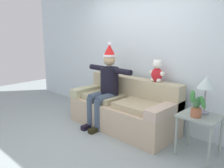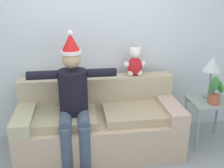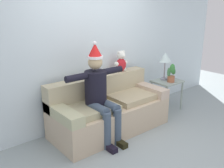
{
  "view_description": "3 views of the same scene",
  "coord_description": "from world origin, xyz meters",
  "px_view_note": "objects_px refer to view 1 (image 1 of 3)",
  "views": [
    {
      "loc": [
        2.69,
        -2.09,
        1.76
      ],
      "look_at": [
        -0.08,
        0.8,
        0.84
      ],
      "focal_mm": 37.71,
      "sensor_mm": 36.0,
      "label": 1
    },
    {
      "loc": [
        -0.27,
        -1.97,
        1.99
      ],
      "look_at": [
        0.15,
        0.97,
        0.91
      ],
      "focal_mm": 42.67,
      "sensor_mm": 36.0,
      "label": 2
    },
    {
      "loc": [
        -2.48,
        -2.08,
        2.05
      ],
      "look_at": [
        -0.06,
        0.88,
        0.86
      ],
      "focal_mm": 40.8,
      "sensor_mm": 36.0,
      "label": 3
    }
  ],
  "objects_px": {
    "table_lamp": "(206,84)",
    "potted_plant": "(197,106)",
    "couch": "(124,108)",
    "side_table": "(200,122)",
    "teddy_bear": "(157,72)",
    "person_seated": "(106,84)"
  },
  "relations": [
    {
      "from": "couch",
      "to": "person_seated",
      "type": "xyz_separation_m",
      "value": [
        -0.31,
        -0.17,
        0.44
      ]
    },
    {
      "from": "table_lamp",
      "to": "teddy_bear",
      "type": "bearing_deg",
      "value": 166.3
    },
    {
      "from": "teddy_bear",
      "to": "table_lamp",
      "type": "distance_m",
      "value": 0.98
    },
    {
      "from": "couch",
      "to": "table_lamp",
      "type": "bearing_deg",
      "value": 1.12
    },
    {
      "from": "person_seated",
      "to": "table_lamp",
      "type": "bearing_deg",
      "value": 6.32
    },
    {
      "from": "table_lamp",
      "to": "potted_plant",
      "type": "bearing_deg",
      "value": -97.36
    },
    {
      "from": "person_seated",
      "to": "teddy_bear",
      "type": "height_order",
      "value": "person_seated"
    },
    {
      "from": "person_seated",
      "to": "teddy_bear",
      "type": "distance_m",
      "value": 0.96
    },
    {
      "from": "couch",
      "to": "person_seated",
      "type": "bearing_deg",
      "value": -151.62
    },
    {
      "from": "person_seated",
      "to": "table_lamp",
      "type": "xyz_separation_m",
      "value": [
        1.76,
        0.2,
        0.25
      ]
    },
    {
      "from": "person_seated",
      "to": "table_lamp",
      "type": "relative_size",
      "value": 2.83
    },
    {
      "from": "table_lamp",
      "to": "potted_plant",
      "type": "xyz_separation_m",
      "value": [
        -0.02,
        -0.19,
        -0.27
      ]
    },
    {
      "from": "couch",
      "to": "person_seated",
      "type": "distance_m",
      "value": 0.56
    },
    {
      "from": "person_seated",
      "to": "side_table",
      "type": "xyz_separation_m",
      "value": [
        1.75,
        0.1,
        -0.28
      ]
    },
    {
      "from": "side_table",
      "to": "potted_plant",
      "type": "bearing_deg",
      "value": -99.28
    },
    {
      "from": "teddy_bear",
      "to": "side_table",
      "type": "distance_m",
      "value": 1.14
    },
    {
      "from": "table_lamp",
      "to": "potted_plant",
      "type": "height_order",
      "value": "table_lamp"
    },
    {
      "from": "person_seated",
      "to": "potted_plant",
      "type": "height_order",
      "value": "person_seated"
    },
    {
      "from": "couch",
      "to": "side_table",
      "type": "bearing_deg",
      "value": -2.51
    },
    {
      "from": "couch",
      "to": "teddy_bear",
      "type": "bearing_deg",
      "value": 27.43
    },
    {
      "from": "teddy_bear",
      "to": "side_table",
      "type": "relative_size",
      "value": 0.62
    },
    {
      "from": "couch",
      "to": "side_table",
      "type": "xyz_separation_m",
      "value": [
        1.44,
        -0.06,
        0.16
      ]
    }
  ]
}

